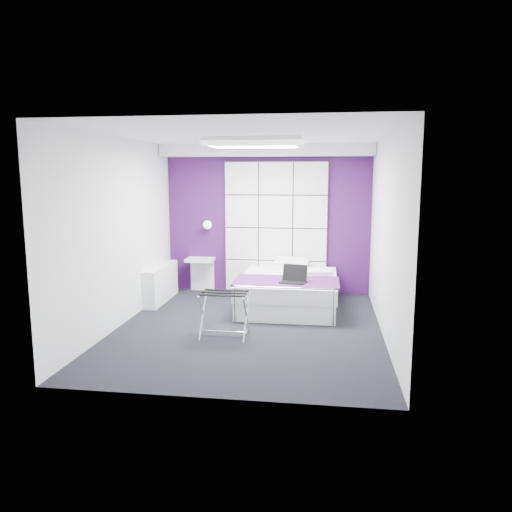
% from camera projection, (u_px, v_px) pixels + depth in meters
% --- Properties ---
extents(floor, '(4.40, 4.40, 0.00)m').
position_uv_depth(floor, '(249.00, 328.00, 6.86)').
color(floor, black).
rests_on(floor, ground).
extents(ceiling, '(4.40, 4.40, 0.00)m').
position_uv_depth(ceiling, '(248.00, 135.00, 6.45)').
color(ceiling, white).
rests_on(ceiling, wall_back).
extents(wall_back, '(3.60, 0.00, 3.60)m').
position_uv_depth(wall_back, '(268.00, 220.00, 8.81)').
color(wall_back, white).
rests_on(wall_back, floor).
extents(wall_left, '(0.00, 4.40, 4.40)m').
position_uv_depth(wall_left, '(120.00, 233.00, 6.91)').
color(wall_left, white).
rests_on(wall_left, floor).
extents(wall_right, '(0.00, 4.40, 4.40)m').
position_uv_depth(wall_right, '(387.00, 237.00, 6.41)').
color(wall_right, white).
rests_on(wall_right, floor).
extents(accent_wall, '(3.58, 0.02, 2.58)m').
position_uv_depth(accent_wall, '(268.00, 220.00, 8.80)').
color(accent_wall, '#391047').
rests_on(accent_wall, wall_back).
extents(soffit, '(3.58, 0.50, 0.20)m').
position_uv_depth(soffit, '(266.00, 150.00, 8.37)').
color(soffit, white).
rests_on(soffit, wall_back).
extents(headboard, '(1.80, 0.08, 2.30)m').
position_uv_depth(headboard, '(276.00, 228.00, 8.75)').
color(headboard, white).
rests_on(headboard, wall_back).
extents(skylight, '(1.36, 0.86, 0.12)m').
position_uv_depth(skylight, '(255.00, 142.00, 7.04)').
color(skylight, white).
rests_on(skylight, ceiling).
extents(wall_lamp, '(0.15, 0.15, 0.15)m').
position_uv_depth(wall_lamp, '(208.00, 225.00, 8.83)').
color(wall_lamp, white).
rests_on(wall_lamp, wall_back).
extents(radiator, '(0.22, 1.20, 0.60)m').
position_uv_depth(radiator, '(161.00, 283.00, 8.32)').
color(radiator, white).
rests_on(radiator, floor).
extents(bed, '(1.56, 1.88, 0.66)m').
position_uv_depth(bed, '(289.00, 290.00, 7.93)').
color(bed, white).
rests_on(bed, floor).
extents(nightstand, '(0.49, 0.38, 0.05)m').
position_uv_depth(nightstand, '(200.00, 260.00, 8.91)').
color(nightstand, white).
rests_on(nightstand, wall_back).
extents(luggage_rack, '(0.60, 0.44, 0.59)m').
position_uv_depth(luggage_rack, '(225.00, 314.00, 6.49)').
color(luggage_rack, silver).
rests_on(luggage_rack, floor).
extents(laptop, '(0.37, 0.26, 0.26)m').
position_uv_depth(laptop, '(293.00, 278.00, 7.32)').
color(laptop, black).
rests_on(laptop, bed).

